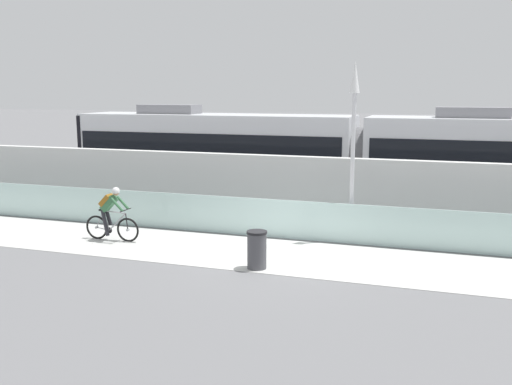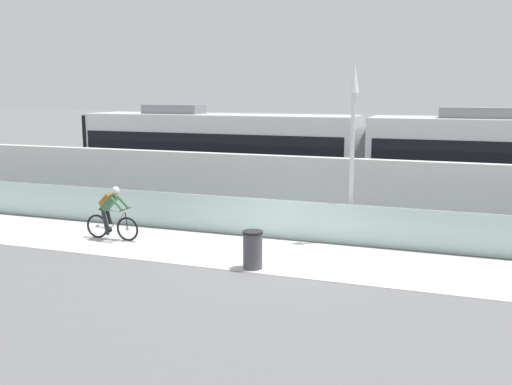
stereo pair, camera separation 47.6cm
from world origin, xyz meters
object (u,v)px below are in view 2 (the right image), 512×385
at_px(tram, 363,159).
at_px(lamp_post_antenna, 353,129).
at_px(trash_bin, 253,250).
at_px(cyclist_on_bike, 111,213).

xyz_separation_m(tram, lamp_post_antenna, (0.45, -4.70, 1.40)).
distance_m(tram, trash_bin, 8.33).
distance_m(tram, cyclist_on_bike, 9.33).
height_order(cyclist_on_bike, lamp_post_antenna, lamp_post_antenna).
bearing_deg(lamp_post_antenna, cyclist_on_bike, -162.18).
bearing_deg(cyclist_on_bike, tram, 47.67).
bearing_deg(trash_bin, lamp_post_antenna, 62.36).
relative_size(cyclist_on_bike, lamp_post_antenna, 0.34).
distance_m(lamp_post_antenna, trash_bin, 4.76).
height_order(lamp_post_antenna, trash_bin, lamp_post_antenna).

